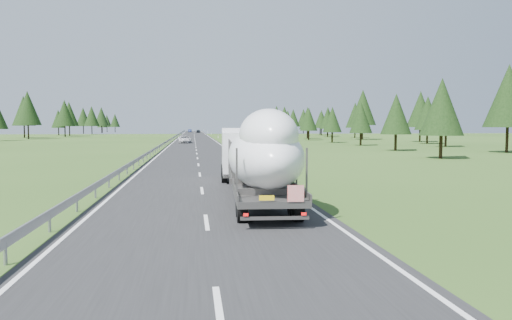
{
  "coord_description": "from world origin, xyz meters",
  "views": [
    {
      "loc": [
        -0.47,
        -9.35,
        3.61
      ],
      "look_at": [
        2.6,
        14.91,
        1.9
      ],
      "focal_mm": 35.0,
      "sensor_mm": 36.0,
      "label": 1
    }
  ],
  "objects": [
    {
      "name": "distant_van",
      "position": [
        -2.09,
        92.42,
        0.73
      ],
      "size": [
        2.7,
        5.4,
        1.47
      ],
      "primitive_type": "imported",
      "rotation": [
        0.0,
        0.0,
        0.05
      ],
      "color": "silver",
      "rests_on": "ground"
    },
    {
      "name": "distant_car_blue",
      "position": [
        -1.98,
        244.41,
        0.79
      ],
      "size": [
        1.88,
        4.88,
        1.58
      ],
      "primitive_type": "imported",
      "rotation": [
        0.0,
        0.0,
        0.04
      ],
      "color": "#172143",
      "rests_on": "ground"
    },
    {
      "name": "ground",
      "position": [
        0.0,
        0.0,
        0.0
      ],
      "size": [
        400.0,
        400.0,
        0.0
      ],
      "primitive_type": "plane",
      "color": "#2B4918",
      "rests_on": "ground"
    },
    {
      "name": "tree_line_left",
      "position": [
        -43.57,
        112.32,
        7.12
      ],
      "size": [
        15.6,
        294.07,
        12.49
      ],
      "color": "black",
      "rests_on": "ground"
    },
    {
      "name": "marker_posts",
      "position": [
        6.5,
        155.0,
        0.54
      ],
      "size": [
        0.13,
        350.08,
        1.0
      ],
      "color": "silver",
      "rests_on": "ground"
    },
    {
      "name": "highway_sign",
      "position": [
        7.2,
        80.0,
        1.81
      ],
      "size": [
        0.08,
        0.9,
        2.6
      ],
      "color": "slate",
      "rests_on": "ground"
    },
    {
      "name": "distant_car_dark",
      "position": [
        2.04,
        226.28,
        0.78
      ],
      "size": [
        1.86,
        4.59,
        1.56
      ],
      "primitive_type": "imported",
      "rotation": [
        0.0,
        0.0,
        -0.0
      ],
      "color": "black",
      "rests_on": "ground"
    },
    {
      "name": "boat_truck",
      "position": [
        2.6,
        14.98,
        2.16
      ],
      "size": [
        3.31,
        18.42,
        4.25
      ],
      "color": "silver",
      "rests_on": "ground"
    },
    {
      "name": "tree_line_right",
      "position": [
        40.07,
        101.32,
        6.7
      ],
      "size": [
        28.36,
        295.08,
        12.5
      ],
      "color": "black",
      "rests_on": "ground"
    },
    {
      "name": "road_surface",
      "position": [
        0.0,
        100.0,
        0.01
      ],
      "size": [
        10.0,
        400.0,
        0.02
      ],
      "primitive_type": "cube",
      "color": "black",
      "rests_on": "ground"
    },
    {
      "name": "guardrail",
      "position": [
        -5.3,
        99.94,
        0.6
      ],
      "size": [
        0.1,
        400.0,
        0.76
      ],
      "color": "slate",
      "rests_on": "ground"
    }
  ]
}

